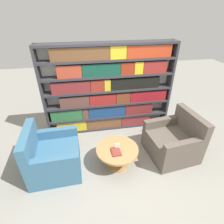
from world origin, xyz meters
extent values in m
plane|color=gray|center=(0.00, 0.00, 0.00)|extent=(14.00, 14.00, 0.00)
cube|color=silver|center=(0.00, 1.55, 1.01)|extent=(2.89, 0.05, 2.02)
cube|color=#333338|center=(-1.42, 1.43, 1.01)|extent=(0.05, 0.30, 2.02)
cube|color=#333338|center=(1.42, 1.43, 1.01)|extent=(0.05, 0.30, 2.02)
cube|color=#333338|center=(0.00, 1.43, 0.03)|extent=(2.79, 0.30, 0.05)
cube|color=#333338|center=(0.00, 1.43, 0.34)|extent=(2.79, 0.30, 0.05)
cube|color=#333338|center=(0.00, 1.43, 0.67)|extent=(2.79, 0.30, 0.05)
cube|color=#333338|center=(0.00, 1.43, 1.01)|extent=(2.79, 0.30, 0.05)
cube|color=#333338|center=(0.00, 1.43, 1.35)|extent=(2.79, 0.30, 0.05)
cube|color=#333338|center=(0.00, 1.43, 1.69)|extent=(2.79, 0.30, 0.05)
cube|color=#333338|center=(0.00, 1.43, 2.00)|extent=(2.79, 0.30, 0.05)
cube|color=gold|center=(-0.91, 1.40, 0.18)|extent=(0.68, 0.20, 0.26)
cube|color=brown|center=(-0.14, 1.40, 0.18)|extent=(0.84, 0.20, 0.26)
cube|color=maroon|center=(0.65, 1.40, 0.18)|extent=(0.72, 0.20, 0.26)
cube|color=#327240|center=(-0.99, 1.40, 0.49)|extent=(0.70, 0.20, 0.26)
cube|color=brown|center=(-0.57, 1.40, 0.49)|extent=(0.13, 0.20, 0.26)
cube|color=navy|center=(-0.06, 1.40, 0.49)|extent=(0.87, 0.20, 0.26)
cube|color=maroon|center=(0.71, 1.40, 0.49)|extent=(0.66, 0.20, 0.26)
cube|color=brown|center=(-0.78, 1.40, 0.82)|extent=(0.64, 0.20, 0.25)
cube|color=maroon|center=(-0.16, 1.40, 0.82)|extent=(0.60, 0.20, 0.25)
cube|color=brown|center=(0.31, 1.40, 0.82)|extent=(0.32, 0.20, 0.25)
cube|color=maroon|center=(0.91, 1.40, 0.82)|extent=(0.86, 0.20, 0.25)
cube|color=maroon|center=(-0.82, 1.40, 1.16)|extent=(0.81, 0.20, 0.25)
cube|color=maroon|center=(-0.27, 1.40, 1.16)|extent=(0.29, 0.20, 0.25)
cube|color=gold|center=(-0.05, 1.40, 1.16)|extent=(0.13, 0.20, 0.25)
cube|color=black|center=(0.57, 1.40, 1.16)|extent=(1.10, 0.20, 0.25)
cube|color=#B0402A|center=(-0.82, 1.40, 1.50)|extent=(0.49, 0.20, 0.25)
cube|color=#144837|center=(-0.17, 1.40, 1.50)|extent=(0.79, 0.20, 0.25)
cube|color=maroon|center=(0.38, 1.40, 1.50)|extent=(0.29, 0.20, 0.25)
cube|color=gold|center=(0.62, 1.40, 1.50)|extent=(0.19, 0.20, 0.25)
cube|color=maroon|center=(0.99, 1.40, 1.50)|extent=(0.52, 0.20, 0.25)
cube|color=brown|center=(-0.57, 1.40, 1.84)|extent=(1.15, 0.20, 0.25)
cube|color=gold|center=(0.18, 1.40, 1.84)|extent=(0.33, 0.20, 0.25)
cube|color=#BB3B1D|center=(0.82, 1.40, 1.84)|extent=(0.95, 0.20, 0.25)
cube|color=#386684|center=(-1.18, 0.27, 0.22)|extent=(0.90, 0.91, 0.45)
cube|color=#386684|center=(-1.54, 0.26, 0.68)|extent=(0.17, 0.89, 0.45)
cube|color=#386684|center=(-1.10, -0.11, 0.54)|extent=(0.73, 0.15, 0.18)
cube|color=#386684|center=(-1.13, 0.65, 0.54)|extent=(0.73, 0.15, 0.18)
cube|color=brown|center=(1.07, 0.27, 0.22)|extent=(0.96, 0.98, 0.45)
cube|color=brown|center=(1.43, 0.31, 0.68)|extent=(0.24, 0.89, 0.45)
cube|color=brown|center=(0.95, 0.64, 0.54)|extent=(0.74, 0.20, 0.18)
cube|color=brown|center=(1.04, -0.12, 0.54)|extent=(0.74, 0.20, 0.18)
cylinder|color=#AD7F4C|center=(-0.06, 0.17, 0.18)|extent=(0.14, 0.14, 0.36)
cylinder|color=#AD7F4C|center=(-0.06, 0.17, 0.01)|extent=(0.43, 0.43, 0.03)
cylinder|color=#AD7F4C|center=(-0.06, 0.17, 0.38)|extent=(0.77, 0.77, 0.04)
cube|color=black|center=(-0.06, 0.17, 0.41)|extent=(0.06, 0.06, 0.01)
cube|color=silver|center=(-0.06, 0.17, 0.46)|extent=(0.09, 0.01, 0.12)
cube|color=brown|center=(-0.10, 0.08, 0.41)|extent=(0.17, 0.22, 0.02)
camera|label=1|loc=(-0.56, -2.15, 2.61)|focal=28.00mm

